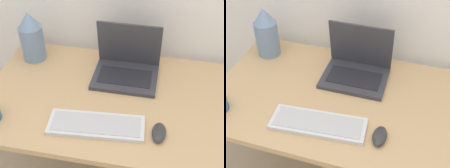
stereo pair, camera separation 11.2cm
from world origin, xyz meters
TOP-DOWN VIEW (x-y plane):
  - desk at (0.00, 0.37)m, footprint 1.31×0.74m
  - laptop at (-0.01, 0.55)m, footprint 0.32×0.25m
  - keyboard at (-0.08, 0.17)m, footprint 0.42×0.17m
  - mouse at (0.18, 0.18)m, footprint 0.06×0.11m
  - vase at (-0.52, 0.60)m, footprint 0.12×0.12m

SIDE VIEW (x-z plane):
  - desk at x=0.00m, z-range 0.29..1.04m
  - keyboard at x=-0.08m, z-range 0.75..0.77m
  - mouse at x=0.18m, z-range 0.75..0.78m
  - laptop at x=-0.01m, z-range 0.68..0.94m
  - vase at x=-0.52m, z-range 0.75..1.02m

